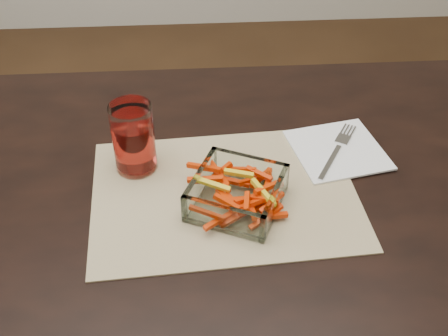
# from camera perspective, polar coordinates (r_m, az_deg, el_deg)

# --- Properties ---
(dining_table) EXTENTS (1.60, 0.90, 0.75)m
(dining_table) POSITION_cam_1_polar(r_m,az_deg,el_deg) (1.01, -2.67, -7.24)
(dining_table) COLOR black
(dining_table) RESTS_ON ground
(placemat) EXTENTS (0.47, 0.36, 0.00)m
(placemat) POSITION_cam_1_polar(r_m,az_deg,el_deg) (0.96, 0.05, -2.59)
(placemat) COLOR tan
(placemat) RESTS_ON dining_table
(glass_bowl) EXTENTS (0.18, 0.18, 0.05)m
(glass_bowl) POSITION_cam_1_polar(r_m,az_deg,el_deg) (0.93, 1.31, -2.73)
(glass_bowl) COLOR white
(glass_bowl) RESTS_ON placemat
(tumbler) EXTENTS (0.07, 0.07, 0.13)m
(tumbler) POSITION_cam_1_polar(r_m,az_deg,el_deg) (0.99, -9.16, 2.81)
(tumbler) COLOR white
(tumbler) RESTS_ON placemat
(napkin) EXTENTS (0.19, 0.19, 0.00)m
(napkin) POSITION_cam_1_polar(r_m,az_deg,el_deg) (1.07, 11.47, 1.83)
(napkin) COLOR white
(napkin) RESTS_ON placemat
(fork) EXTENTS (0.11, 0.17, 0.00)m
(fork) POSITION_cam_1_polar(r_m,az_deg,el_deg) (1.07, 11.45, 1.91)
(fork) COLOR silver
(fork) RESTS_ON napkin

